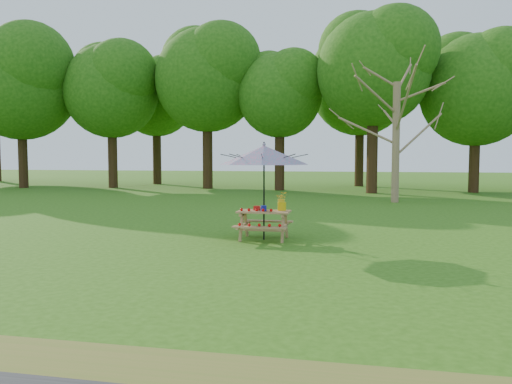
% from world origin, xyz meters
% --- Properties ---
extents(treeline, '(60.00, 12.00, 16.00)m').
position_xyz_m(treeline, '(0.00, 22.00, 8.00)').
color(treeline, '#1C550E').
rests_on(treeline, ground).
extents(bare_tree, '(7.81, 7.81, 11.64)m').
position_xyz_m(bare_tree, '(8.49, 14.97, 7.07)').
color(bare_tree, '#876649').
rests_on(bare_tree, ground).
extents(picnic_table, '(1.20, 1.32, 0.67)m').
position_xyz_m(picnic_table, '(4.86, 4.47, 0.33)').
color(picnic_table, '#A47A4A').
rests_on(picnic_table, ground).
extents(patio_umbrella, '(2.28, 2.28, 2.25)m').
position_xyz_m(patio_umbrella, '(4.86, 4.47, 1.95)').
color(patio_umbrella, black).
rests_on(patio_umbrella, ground).
extents(produce_bins, '(0.33, 0.41, 0.13)m').
position_xyz_m(produce_bins, '(4.79, 4.50, 0.72)').
color(produce_bins, red).
rests_on(produce_bins, picnic_table).
extents(tomatoes_row, '(0.77, 0.13, 0.07)m').
position_xyz_m(tomatoes_row, '(4.71, 4.29, 0.71)').
color(tomatoes_row, red).
rests_on(tomatoes_row, picnic_table).
extents(flower_bucket, '(0.29, 0.26, 0.43)m').
position_xyz_m(flower_bucket, '(5.26, 4.61, 0.90)').
color(flower_bucket, yellow).
rests_on(flower_bucket, picnic_table).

